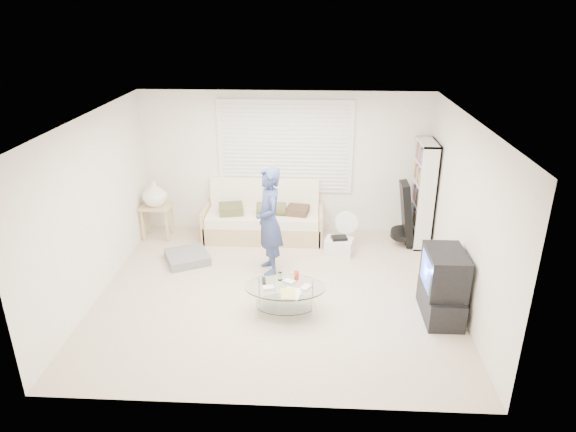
# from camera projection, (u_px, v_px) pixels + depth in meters

# --- Properties ---
(ground) EXTENTS (5.00, 5.00, 0.00)m
(ground) POSITION_uv_depth(u_px,v_px,m) (277.00, 292.00, 7.37)
(ground) COLOR beige
(ground) RESTS_ON ground
(room_shell) EXTENTS (5.02, 4.52, 2.51)m
(room_shell) POSITION_uv_depth(u_px,v_px,m) (278.00, 173.00, 7.18)
(room_shell) COLOR silver
(room_shell) RESTS_ON ground
(window_blinds) EXTENTS (2.32, 0.08, 1.62)m
(window_blinds) POSITION_uv_depth(u_px,v_px,m) (285.00, 147.00, 8.80)
(window_blinds) COLOR silver
(window_blinds) RESTS_ON ground
(futon_sofa) EXTENTS (2.06, 0.83, 1.01)m
(futon_sofa) POSITION_uv_depth(u_px,v_px,m) (264.00, 219.00, 8.99)
(futon_sofa) COLOR tan
(futon_sofa) RESTS_ON ground
(grey_floor_pillow) EXTENTS (0.84, 0.84, 0.14)m
(grey_floor_pillow) POSITION_uv_depth(u_px,v_px,m) (187.00, 257.00, 8.22)
(grey_floor_pillow) COLOR slate
(grey_floor_pillow) RESTS_ON ground
(side_table) EXTENTS (0.53, 0.43, 1.05)m
(side_table) POSITION_uv_depth(u_px,v_px,m) (155.00, 196.00, 8.80)
(side_table) COLOR tan
(side_table) RESTS_ON ground
(bookshelf) EXTENTS (0.28, 0.75, 1.78)m
(bookshelf) POSITION_uv_depth(u_px,v_px,m) (422.00, 194.00, 8.57)
(bookshelf) COLOR white
(bookshelf) RESTS_ON ground
(guitar_case) EXTENTS (0.40, 0.41, 1.10)m
(guitar_case) POSITION_uv_depth(u_px,v_px,m) (405.00, 218.00, 8.61)
(guitar_case) COLOR black
(guitar_case) RESTS_ON ground
(floor_fan) EXTENTS (0.40, 0.26, 0.65)m
(floor_fan) POSITION_uv_depth(u_px,v_px,m) (346.00, 226.00, 8.60)
(floor_fan) COLOR white
(floor_fan) RESTS_ON ground
(storage_bin) EXTENTS (0.50, 0.40, 0.31)m
(storage_bin) POSITION_uv_depth(u_px,v_px,m) (339.00, 246.00, 8.44)
(storage_bin) COLOR white
(storage_bin) RESTS_ON ground
(tv_unit) EXTENTS (0.48, 0.86, 0.94)m
(tv_unit) POSITION_uv_depth(u_px,v_px,m) (443.00, 285.00, 6.65)
(tv_unit) COLOR black
(tv_unit) RESTS_ON ground
(coffee_table) EXTENTS (1.07, 0.69, 0.52)m
(coffee_table) POSITION_uv_depth(u_px,v_px,m) (285.00, 291.00, 6.76)
(coffee_table) COLOR silver
(coffee_table) RESTS_ON ground
(standing_person) EXTENTS (0.57, 0.70, 1.66)m
(standing_person) POSITION_uv_depth(u_px,v_px,m) (269.00, 221.00, 7.64)
(standing_person) COLOR navy
(standing_person) RESTS_ON ground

